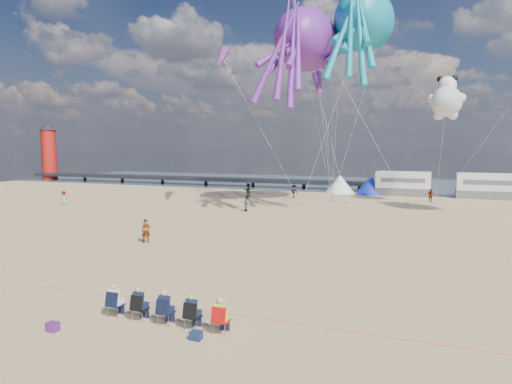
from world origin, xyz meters
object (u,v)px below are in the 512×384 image
at_px(tent_white, 340,184).
at_px(beachgoer_4, 248,190).
at_px(beachgoer_0, 64,198).
at_px(windsock_mid, 330,59).
at_px(beachgoer_1, 247,203).
at_px(cooler_navy, 196,335).
at_px(windsock_right, 318,84).
at_px(cooler_purple, 53,327).
at_px(sandbag_e, 332,201).
at_px(beachgoer_2, 294,191).
at_px(lighthouse, 49,155).
at_px(standing_person, 146,231).
at_px(kite_octopus_purple, 306,40).
at_px(windsock_left, 222,57).
at_px(motorhome_1, 487,186).
at_px(beachgoer_3, 431,196).
at_px(sandbag_d, 408,204).
at_px(tent_blue, 371,185).
at_px(spectator_row, 166,307).
at_px(motorhome_0, 403,184).
at_px(sandbag_b, 346,203).
at_px(kite_octopus_teal, 364,21).
at_px(sandbag_a, 301,204).
at_px(sandbag_c, 435,208).
at_px(kite_panda, 446,102).

relative_size(tent_white, beachgoer_4, 2.36).
xyz_separation_m(beachgoer_0, windsock_mid, (27.22, 6.43, 13.89)).
bearing_deg(beachgoer_1, beachgoer_4, 18.00).
relative_size(cooler_navy, beachgoer_4, 0.22).
bearing_deg(windsock_mid, windsock_right, -90.11).
height_order(cooler_purple, sandbag_e, cooler_purple).
bearing_deg(beachgoer_2, beachgoer_1, -140.71).
bearing_deg(lighthouse, standing_person, -39.43).
distance_m(beachgoer_2, kite_octopus_purple, 18.13).
height_order(windsock_left, windsock_mid, windsock_left).
distance_m(motorhome_1, tent_white, 17.50).
xyz_separation_m(standing_person, beachgoer_4, (-3.57, 26.77, 0.07)).
bearing_deg(cooler_navy, beachgoer_3, 80.16).
height_order(standing_person, sandbag_d, standing_person).
distance_m(tent_blue, beachgoer_0, 37.01).
height_order(motorhome_1, cooler_navy, motorhome_1).
bearing_deg(sandbag_e, cooler_navy, -85.18).
bearing_deg(sandbag_e, spectator_row, -87.60).
xyz_separation_m(standing_person, beachgoer_1, (0.91, 15.53, 0.01)).
distance_m(spectator_row, beachgoer_2, 39.67).
distance_m(standing_person, beachgoer_4, 27.00).
bearing_deg(windsock_mid, cooler_purple, -94.13).
relative_size(beachgoer_2, kite_octopus_purple, 0.12).
distance_m(tent_blue, sandbag_d, 10.43).
bearing_deg(kite_octopus_purple, beachgoer_2, 131.29).
distance_m(motorhome_0, motorhome_1, 9.50).
xyz_separation_m(standing_person, beachgoer_2, (2.00, 27.79, 0.01)).
bearing_deg(kite_octopus_purple, motorhome_0, 79.39).
relative_size(standing_person, windsock_left, 0.22).
bearing_deg(spectator_row, sandbag_d, 80.14).
relative_size(motorhome_1, standing_person, 4.24).
bearing_deg(sandbag_b, windsock_mid, -99.95).
bearing_deg(kite_octopus_purple, kite_octopus_teal, 36.49).
relative_size(beachgoer_1, kite_octopus_teal, 0.13).
bearing_deg(windsock_right, sandbag_a, 98.87).
distance_m(sandbag_c, sandbag_d, 3.80).
bearing_deg(tent_white, beachgoer_0, -138.57).
relative_size(sandbag_a, windsock_mid, 0.09).
bearing_deg(sandbag_d, standing_person, -120.01).
bearing_deg(standing_person, windsock_left, 59.75).
xyz_separation_m(spectator_row, sandbag_a, (-4.00, 32.86, -0.54)).
height_order(tent_white, kite_octopus_purple, kite_octopus_purple).
relative_size(sandbag_d, kite_octopus_purple, 0.04).
bearing_deg(standing_person, windsock_right, 23.58).
height_order(tent_white, windsock_left, windsock_left).
distance_m(kite_octopus_teal, kite_panda, 11.77).
height_order(sandbag_a, windsock_left, windsock_left).
height_order(lighthouse, standing_person, lighthouse).
bearing_deg(motorhome_1, kite_octopus_purple, -139.27).
bearing_deg(beachgoer_0, motorhome_0, 131.81).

